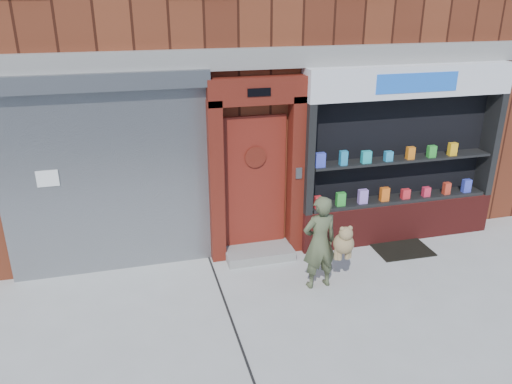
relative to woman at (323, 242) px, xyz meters
name	(u,v)px	position (x,y,z in m)	size (l,w,h in m)	color
ground	(344,309)	(0.10, -0.63, -0.72)	(80.00, 80.00, 0.00)	#9E9E99
shutter_bay	(105,165)	(-2.90, 1.29, 1.00)	(3.10, 0.30, 3.04)	gray
red_door_bay	(257,170)	(-0.65, 1.23, 0.74)	(1.52, 0.58, 2.90)	#54160E
pharmacy_bay	(400,163)	(1.84, 1.18, 0.66)	(3.50, 0.41, 3.00)	#5E1916
woman	(323,242)	(0.00, 0.00, 0.00)	(0.73, 0.48, 1.42)	#4C5437
doormat	(402,250)	(1.75, 0.67, -0.71)	(0.92, 0.64, 0.02)	black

